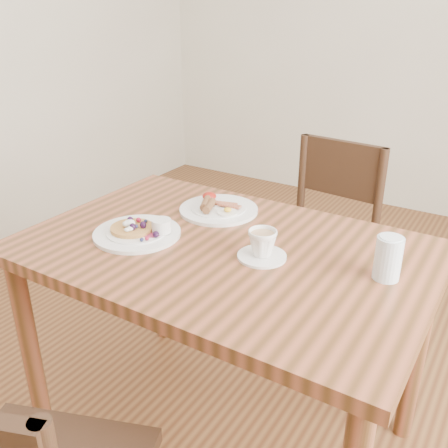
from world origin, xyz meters
name	(u,v)px	position (x,y,z in m)	size (l,w,h in m)	color
ground	(224,432)	(0.00, 0.00, 0.00)	(5.00, 5.00, 0.00)	#573019
dining_table	(224,274)	(0.00, 0.00, 0.65)	(1.20, 0.80, 0.75)	brown
chair_far	(322,236)	(0.04, 0.73, 0.49)	(0.46, 0.46, 0.88)	black
pancake_plate	(139,231)	(-0.26, -0.08, 0.76)	(0.27, 0.27, 0.06)	white
breakfast_plate	(217,208)	(-0.16, 0.21, 0.76)	(0.27, 0.27, 0.04)	white
teacup_saucer	(262,246)	(0.13, -0.01, 0.79)	(0.14, 0.14, 0.08)	white
water_glass	(388,258)	(0.46, 0.06, 0.81)	(0.07, 0.07, 0.12)	silver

